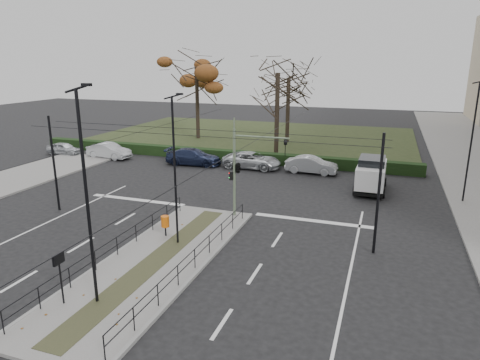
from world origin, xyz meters
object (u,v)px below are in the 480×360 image
object	(u,v)px
bare_tree_center	(289,83)
bare_tree_near	(278,79)
streetlamp_sidewalk	(472,141)
parked_car_second	(109,151)
parked_car_third	(194,157)
litter_bin	(165,222)
info_panel	(59,265)
rust_tree	(196,68)
streetlamp_median_far	(175,170)
parked_car_first	(64,149)
traffic_light	(239,166)
parked_car_fifth	(311,165)
parked_car_fourth	(252,160)
white_van	(371,173)
streetlamp_median_near	(87,198)

from	to	relation	value
bare_tree_center	bare_tree_near	distance (m)	7.04
bare_tree_near	streetlamp_sidewalk	bearing A→B (deg)	-33.95
parked_car_second	parked_car_third	distance (m)	8.92
litter_bin	info_panel	bearing A→B (deg)	-94.07
rust_tree	info_panel	bearing A→B (deg)	-73.49
litter_bin	rust_tree	bearing A→B (deg)	111.30
streetlamp_median_far	parked_car_second	bearing A→B (deg)	134.26
litter_bin	parked_car_first	bearing A→B (deg)	142.33
rust_tree	parked_car_third	bearing A→B (deg)	-67.16
traffic_light	info_panel	size ratio (longest dim) A/B	2.54
parked_car_fifth	info_panel	bearing A→B (deg)	169.16
parked_car_fifth	streetlamp_sidewalk	bearing A→B (deg)	-110.14
info_panel	parked_car_second	distance (m)	26.76
rust_tree	parked_car_fourth	bearing A→B (deg)	-48.20
info_panel	bare_tree_near	bearing A→B (deg)	88.39
info_panel	rust_tree	size ratio (longest dim) A/B	0.19
streetlamp_sidewalk	litter_bin	bearing A→B (deg)	-143.53
white_van	bare_tree_center	size ratio (longest dim) A/B	0.49
rust_tree	bare_tree_center	world-z (taller)	rust_tree
parked_car_fourth	parked_car_second	bearing A→B (deg)	93.85
parked_car_fifth	parked_car_third	bearing A→B (deg)	94.95
traffic_light	parked_car_fourth	world-z (taller)	traffic_light
parked_car_fourth	white_van	size ratio (longest dim) A/B	1.09
rust_tree	traffic_light	bearing A→B (deg)	-60.27
traffic_light	bare_tree_center	world-z (taller)	bare_tree_center
litter_bin	parked_car_third	xyz separation A→B (m)	(-5.75, 15.75, -0.19)
streetlamp_median_near	parked_car_second	distance (m)	27.18
info_panel	parked_car_fifth	size ratio (longest dim) A/B	0.48
litter_bin	bare_tree_center	size ratio (longest dim) A/B	0.11
parked_car_first	parked_car_third	world-z (taller)	parked_car_third
parked_car_first	bare_tree_near	size ratio (longest dim) A/B	0.35
info_panel	bare_tree_center	xyz separation A→B (m)	(0.31, 36.41, 5.05)
litter_bin	parked_car_fifth	size ratio (longest dim) A/B	0.26
parked_car_second	parked_car_fifth	size ratio (longest dim) A/B	1.04
parked_car_first	bare_tree_center	xyz separation A→B (m)	(19.71, 13.85, 6.19)
litter_bin	bare_tree_center	distance (m)	29.82
streetlamp_median_near	bare_tree_center	world-z (taller)	bare_tree_center
traffic_light	streetlamp_median_far	distance (m)	5.18
parked_car_third	bare_tree_center	xyz separation A→B (m)	(5.55, 13.48, 6.08)
traffic_light	bare_tree_near	distance (m)	18.65
litter_bin	parked_car_second	size ratio (longest dim) A/B	0.24
litter_bin	white_van	bearing A→B (deg)	52.12
info_panel	rust_tree	xyz separation A→B (m)	(-10.48, 35.38, 6.63)
streetlamp_sidewalk	parked_car_fourth	size ratio (longest dim) A/B	1.56
litter_bin	streetlamp_sidewalk	xyz separation A→B (m)	(15.90, 11.75, 3.27)
parked_car_first	bare_tree_near	distance (m)	22.43
parked_car_third	bare_tree_center	bearing A→B (deg)	-27.14
info_panel	parked_car_second	bearing A→B (deg)	121.96
parked_car_first	bare_tree_near	world-z (taller)	bare_tree_near
parked_car_third	parked_car_fourth	world-z (taller)	parked_car_third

